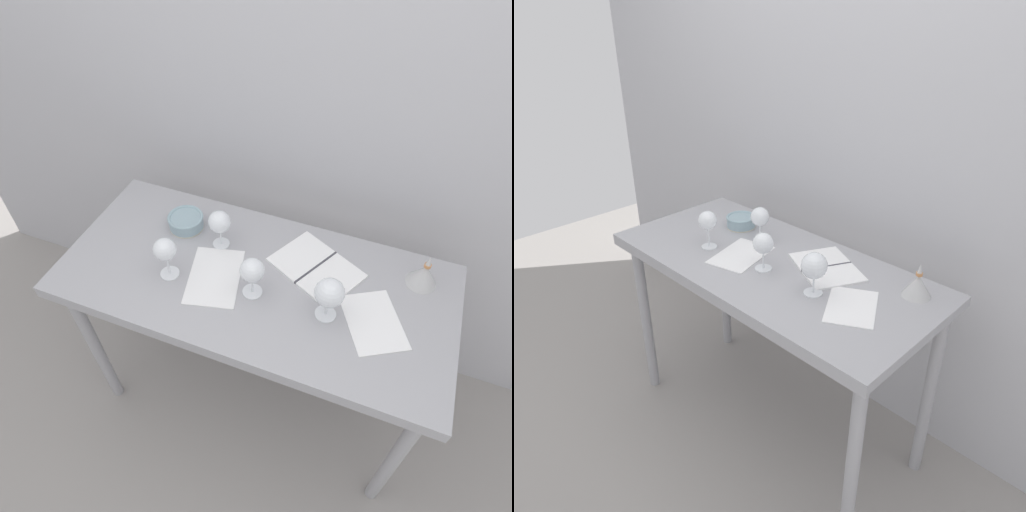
{
  "view_description": "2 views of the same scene",
  "coord_description": "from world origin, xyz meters",
  "views": [
    {
      "loc": [
        0.37,
        -0.93,
        2.1
      ],
      "look_at": [
        0.0,
        0.0,
        1.0
      ],
      "focal_mm": 30.93,
      "sensor_mm": 36.0,
      "label": 1
    },
    {
      "loc": [
        1.24,
        -1.26,
        1.86
      ],
      "look_at": [
        0.03,
        -0.05,
        0.95
      ],
      "focal_mm": 34.41,
      "sensor_mm": 36.0,
      "label": 2
    }
  ],
  "objects": [
    {
      "name": "ground_plane",
      "position": [
        0.0,
        0.0,
        0.0
      ],
      "size": [
        6.0,
        6.0,
        0.0
      ],
      "primitive_type": "plane",
      "color": "gray"
    },
    {
      "name": "back_wall",
      "position": [
        0.0,
        0.49,
        1.3
      ],
      "size": [
        3.8,
        0.04,
        2.6
      ],
      "primitive_type": "cube",
      "color": "#B3B3B8",
      "rests_on": "ground_plane"
    },
    {
      "name": "steel_counter",
      "position": [
        0.0,
        -0.01,
        0.79
      ],
      "size": [
        1.4,
        0.65,
        0.9
      ],
      "color": "#A0A0A5",
      "rests_on": "ground_plane"
    },
    {
      "name": "wine_glass_far_left",
      "position": [
        -0.18,
        0.1,
        1.01
      ],
      "size": [
        0.08,
        0.08,
        0.16
      ],
      "color": "white",
      "rests_on": "steel_counter"
    },
    {
      "name": "wine_glass_near_center",
      "position": [
        0.02,
        -0.07,
        1.01
      ],
      "size": [
        0.08,
        0.08,
        0.16
      ],
      "color": "white",
      "rests_on": "steel_counter"
    },
    {
      "name": "wine_glass_near_right",
      "position": [
        0.28,
        -0.07,
        1.01
      ],
      "size": [
        0.1,
        0.1,
        0.16
      ],
      "color": "white",
      "rests_on": "steel_counter"
    },
    {
      "name": "wine_glass_near_left",
      "position": [
        -0.29,
        -0.1,
        1.02
      ],
      "size": [
        0.08,
        0.08,
        0.17
      ],
      "color": "white",
      "rests_on": "steel_counter"
    },
    {
      "name": "open_notebook",
      "position": [
        0.19,
        0.11,
        0.9
      ],
      "size": [
        0.37,
        0.33,
        0.01
      ],
      "rotation": [
        0.0,
        0.0,
        -0.47
      ],
      "color": "white",
      "rests_on": "steel_counter"
    },
    {
      "name": "tasting_sheet_upper",
      "position": [
        0.43,
        -0.04,
        0.9
      ],
      "size": [
        0.27,
        0.29,
        0.0
      ],
      "primitive_type": "cube",
      "rotation": [
        0.0,
        0.0,
        0.52
      ],
      "color": "white",
      "rests_on": "steel_counter"
    },
    {
      "name": "tasting_sheet_lower",
      "position": [
        -0.13,
        -0.06,
        0.9
      ],
      "size": [
        0.24,
        0.3,
        0.0
      ],
      "primitive_type": "cube",
      "rotation": [
        0.0,
        0.0,
        0.25
      ],
      "color": "white",
      "rests_on": "steel_counter"
    },
    {
      "name": "tasting_bowl",
      "position": [
        -0.34,
        0.14,
        0.93
      ],
      "size": [
        0.14,
        0.14,
        0.06
      ],
      "color": "beige",
      "rests_on": "steel_counter"
    },
    {
      "name": "decanter_funnel",
      "position": [
        0.55,
        0.18,
        0.94
      ],
      "size": [
        0.11,
        0.11,
        0.13
      ],
      "color": "#B9B9B9",
      "rests_on": "steel_counter"
    }
  ]
}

